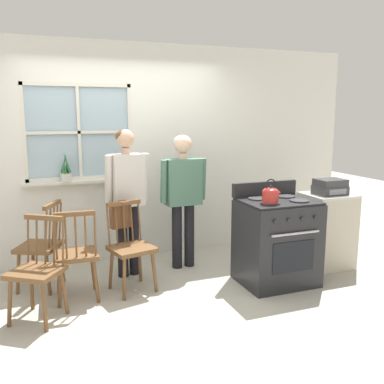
% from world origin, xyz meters
% --- Properties ---
extents(ground_plane, '(16.00, 16.00, 0.00)m').
position_xyz_m(ground_plane, '(0.00, 0.00, 0.00)').
color(ground_plane, '#B2AD9E').
extents(wall_back, '(6.40, 0.16, 2.70)m').
position_xyz_m(wall_back, '(0.03, 1.40, 1.33)').
color(wall_back, silver).
rests_on(wall_back, ground_plane).
extents(chair_by_window, '(0.50, 0.49, 0.93)m').
position_xyz_m(chair_by_window, '(-0.19, 0.29, 0.45)').
color(chair_by_window, brown).
rests_on(chair_by_window, ground_plane).
extents(chair_near_wall, '(0.44, 0.42, 0.93)m').
position_xyz_m(chair_near_wall, '(-0.74, 0.27, 0.45)').
color(chair_near_wall, brown).
rests_on(chair_near_wall, ground_plane).
extents(chair_center_cluster, '(0.54, 0.55, 0.93)m').
position_xyz_m(chair_center_cluster, '(-1.06, 0.68, 0.45)').
color(chair_center_cluster, brown).
rests_on(chair_center_cluster, ground_plane).
extents(chair_near_stove, '(0.57, 0.57, 0.93)m').
position_xyz_m(chair_near_stove, '(-1.11, -0.05, 0.45)').
color(chair_near_stove, brown).
rests_on(chair_near_stove, ground_plane).
extents(person_elderly_left, '(0.53, 0.29, 1.67)m').
position_xyz_m(person_elderly_left, '(-0.12, 0.72, 1.01)').
color(person_elderly_left, black).
rests_on(person_elderly_left, ground_plane).
extents(person_teen_center, '(0.57, 0.24, 1.59)m').
position_xyz_m(person_teen_center, '(0.56, 0.75, 0.97)').
color(person_teen_center, black).
rests_on(person_teen_center, ground_plane).
extents(stove, '(0.79, 0.68, 1.08)m').
position_xyz_m(stove, '(1.34, -0.07, 0.47)').
color(stove, '#232326').
rests_on(stove, ground_plane).
extents(kettle, '(0.21, 0.17, 0.25)m').
position_xyz_m(kettle, '(1.17, -0.20, 1.02)').
color(kettle, red).
rests_on(kettle, stove).
extents(potted_plant, '(0.13, 0.13, 0.36)m').
position_xyz_m(potted_plant, '(-0.72, 1.31, 1.16)').
color(potted_plant, beige).
rests_on(potted_plant, wall_back).
extents(handbag, '(0.23, 0.22, 0.31)m').
position_xyz_m(handbag, '(-0.24, 0.52, 0.76)').
color(handbag, brown).
rests_on(handbag, chair_by_window).
extents(side_counter, '(0.55, 0.50, 0.90)m').
position_xyz_m(side_counter, '(2.18, 0.15, 0.45)').
color(side_counter, beige).
rests_on(side_counter, ground_plane).
extents(stereo, '(0.34, 0.29, 0.18)m').
position_xyz_m(stereo, '(2.18, 0.13, 0.99)').
color(stereo, '#38383A').
rests_on(stereo, side_counter).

